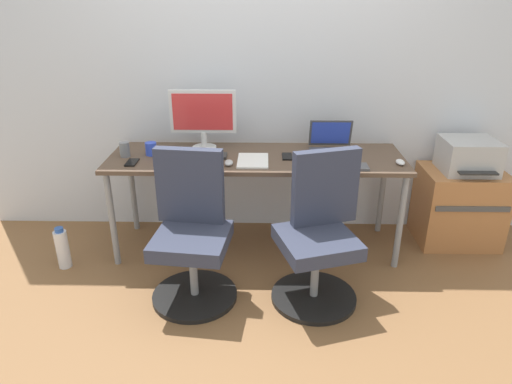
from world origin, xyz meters
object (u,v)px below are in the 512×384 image
Objects in this scene: printer at (468,156)px; water_bottle_on_floor at (63,248)px; office_chair_right at (319,236)px; side_cabinet at (458,206)px; coffee_mug at (151,149)px; desktop_monitor at (203,115)px; open_laptop at (331,145)px; office_chair_left at (192,235)px.

water_bottle_on_floor is (-2.90, -0.45, -0.55)m from printer.
office_chair_right reaches higher than side_cabinet.
coffee_mug reaches higher than side_cabinet.
open_laptop is (0.93, -0.07, -0.20)m from desktop_monitor.
office_chair_right is at bearing -28.23° from coffee_mug.
water_bottle_on_floor is at bearing -167.37° from open_laptop.
office_chair_left is 0.79m from coffee_mug.
office_chair_left is 1.00× the size of office_chair_right.
desktop_monitor is 1.55× the size of open_laptop.
office_chair_left is at bearing -159.40° from side_cabinet.
open_laptop reaches higher than printer.
coffee_mug is (-0.36, 0.61, 0.35)m from office_chair_left.
open_laptop is (1.90, 0.42, 0.64)m from water_bottle_on_floor.
office_chair_right is at bearing -44.60° from desktop_monitor.
open_laptop reaches higher than water_bottle_on_floor.
side_cabinet is at bearing 20.60° from office_chair_left.
printer is at bearing 32.35° from office_chair_right.
desktop_monitor is (-1.94, 0.05, 0.69)m from side_cabinet.
coffee_mug is at bearing 120.52° from office_chair_left.
coffee_mug is at bearing 28.82° from water_bottle_on_floor.
office_chair_left is 0.79m from office_chair_right.
printer is 1.01m from open_laptop.
office_chair_left is 1.60× the size of side_cabinet.
open_laptop reaches higher than office_chair_left.
printer is at bearing 1.28° from open_laptop.
side_cabinet is 6.40× the size of coffee_mug.
office_chair_left is at bearing -16.13° from water_bottle_on_floor.
coffee_mug is (-1.15, 0.62, 0.35)m from office_chair_right.
printer is (0.00, -0.00, 0.41)m from side_cabinet.
open_laptop reaches higher than office_chair_right.
coffee_mug is (-2.30, -0.11, 0.48)m from side_cabinet.
office_chair_right is (0.79, -0.00, 0.00)m from office_chair_left.
water_bottle_on_floor is 1.00× the size of open_laptop.
office_chair_right reaches higher than water_bottle_on_floor.
office_chair_right is 1.37m from side_cabinet.
office_chair_right is at bearing -101.51° from open_laptop.
water_bottle_on_floor is 2.04m from open_laptop.
coffee_mug is at bearing 151.77° from office_chair_right.
office_chair_left is 3.03× the size of open_laptop.
desktop_monitor reaches higher than open_laptop.
side_cabinet is 1.12m from open_laptop.
side_cabinet is at bearing 90.00° from printer.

